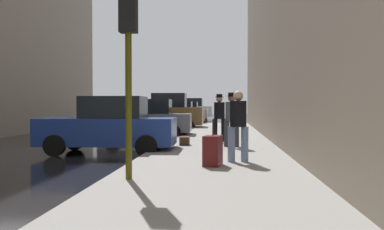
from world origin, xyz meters
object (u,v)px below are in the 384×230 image
(parked_bronze_suv, at_px, (167,113))
(pedestrian_in_jeans, at_px, (238,122))
(parked_silver_sedan, at_px, (186,112))
(traffic_light, at_px, (128,38))
(pedestrian_with_beanie, at_px, (232,117))
(rolling_suitcase, at_px, (213,151))
(fire_hydrant, at_px, (185,127))
(parked_gray_coupe, at_px, (147,119))
(duffel_bag, at_px, (185,141))
(parked_white_van, at_px, (191,109))
(parked_blue_sedan, at_px, (109,126))
(pedestrian_with_fedora, at_px, (219,115))
(parked_red_hatchback, at_px, (178,114))

(parked_bronze_suv, distance_m, pedestrian_in_jeans, 16.82)
(parked_silver_sedan, xyz_separation_m, traffic_light, (1.85, -31.74, 1.91))
(pedestrian_with_beanie, bearing_deg, parked_bronze_suv, 106.99)
(rolling_suitcase, bearing_deg, fire_hydrant, 98.89)
(parked_gray_coupe, xyz_separation_m, duffel_bag, (2.26, -5.25, -0.56))
(pedestrian_in_jeans, height_order, pedestrian_with_beanie, pedestrian_with_beanie)
(parked_white_van, relative_size, rolling_suitcase, 4.45)
(parked_blue_sedan, relative_size, pedestrian_with_fedora, 2.39)
(parked_gray_coupe, relative_size, pedestrian_in_jeans, 2.49)
(pedestrian_with_beanie, bearing_deg, rolling_suitcase, -96.32)
(parked_gray_coupe, xyz_separation_m, rolling_suitcase, (3.36, -10.15, -0.36))
(parked_white_van, relative_size, duffel_bag, 10.52)
(rolling_suitcase, bearing_deg, pedestrian_with_fedora, 89.37)
(parked_red_hatchback, relative_size, parked_silver_sedan, 1.00)
(parked_gray_coupe, bearing_deg, traffic_light, -81.22)
(fire_hydrant, distance_m, pedestrian_with_fedora, 3.94)
(parked_red_hatchback, bearing_deg, parked_bronze_suv, -90.00)
(parked_blue_sedan, relative_size, fire_hydrant, 6.02)
(parked_silver_sedan, bearing_deg, parked_red_hatchback, -90.00)
(parked_gray_coupe, xyz_separation_m, parked_red_hatchback, (0.00, 12.97, 0.00))
(parked_red_hatchback, height_order, pedestrian_in_jeans, pedestrian_in_jeans)
(parked_red_hatchback, xyz_separation_m, pedestrian_in_jeans, (3.95, -22.42, 0.26))
(fire_hydrant, distance_m, rolling_suitcase, 10.04)
(parked_bronze_suv, distance_m, pedestrian_with_fedora, 11.21)
(parked_bronze_suv, distance_m, rolling_suitcase, 17.39)
(traffic_light, bearing_deg, pedestrian_in_jeans, 50.68)
(parked_silver_sedan, height_order, pedestrian_in_jeans, pedestrian_in_jeans)
(parked_blue_sedan, xyz_separation_m, pedestrian_with_fedora, (3.43, 2.82, 0.29))
(parked_bronze_suv, relative_size, rolling_suitcase, 4.43)
(parked_silver_sedan, distance_m, parked_white_van, 7.03)
(parked_silver_sedan, xyz_separation_m, parked_white_van, (-0.00, 7.03, 0.18))
(parked_bronze_suv, height_order, pedestrian_with_beanie, parked_bronze_suv)
(parked_silver_sedan, height_order, parked_white_van, parked_white_van)
(parked_blue_sedan, height_order, parked_white_van, parked_white_van)
(parked_red_hatchback, bearing_deg, rolling_suitcase, -81.74)
(pedestrian_in_jeans, distance_m, pedestrian_with_fedora, 5.71)
(parked_gray_coupe, distance_m, parked_white_van, 26.77)
(parked_gray_coupe, xyz_separation_m, parked_bronze_suv, (-0.00, 6.91, 0.18))
(parked_gray_coupe, height_order, duffel_bag, parked_gray_coupe)
(parked_blue_sedan, xyz_separation_m, duffel_bag, (2.26, 1.34, -0.56))
(parked_bronze_suv, bearing_deg, parked_blue_sedan, -90.00)
(parked_red_hatchback, relative_size, rolling_suitcase, 4.04)
(pedestrian_in_jeans, bearing_deg, parked_blue_sedan, 144.06)
(fire_hydrant, height_order, rolling_suitcase, rolling_suitcase)
(parked_blue_sedan, height_order, rolling_suitcase, parked_blue_sedan)
(pedestrian_with_fedora, bearing_deg, traffic_light, -100.80)
(pedestrian_in_jeans, relative_size, pedestrian_with_beanie, 0.96)
(parked_red_hatchback, xyz_separation_m, parked_silver_sedan, (-0.00, 6.76, 0.00))
(parked_blue_sedan, relative_size, parked_red_hatchback, 1.01)
(parked_blue_sedan, bearing_deg, pedestrian_with_beanie, 13.07)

